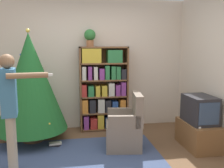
# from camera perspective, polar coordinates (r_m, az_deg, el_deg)

# --- Properties ---
(ground_plane) EXTENTS (14.00, 14.00, 0.00)m
(ground_plane) POSITION_cam_1_polar(r_m,az_deg,el_deg) (3.66, -2.51, -18.59)
(ground_plane) COLOR brown
(wall_back) EXTENTS (8.00, 0.10, 2.60)m
(wall_back) POSITION_cam_1_polar(r_m,az_deg,el_deg) (5.13, -5.19, 4.45)
(wall_back) COLOR beige
(wall_back) RESTS_ON ground_plane
(area_rug) EXTENTS (2.66, 1.64, 0.01)m
(area_rug) POSITION_cam_1_polar(r_m,az_deg,el_deg) (3.94, -8.56, -16.56)
(area_rug) COLOR #3D4C70
(area_rug) RESTS_ON ground_plane
(bookshelf) EXTENTS (0.95, 0.32, 1.67)m
(bookshelf) POSITION_cam_1_polar(r_m,az_deg,el_deg) (4.97, -2.03, -0.91)
(bookshelf) COLOR brown
(bookshelf) RESTS_ON ground_plane
(tv_stand) EXTENTS (0.47, 0.79, 0.43)m
(tv_stand) POSITION_cam_1_polar(r_m,az_deg,el_deg) (4.48, 19.08, -10.90)
(tv_stand) COLOR brown
(tv_stand) RESTS_ON ground_plane
(television) EXTENTS (0.41, 0.58, 0.45)m
(television) POSITION_cam_1_polar(r_m,az_deg,el_deg) (4.35, 19.39, -5.47)
(television) COLOR #28282D
(television) RESTS_ON tv_stand
(game_remote) EXTENTS (0.04, 0.12, 0.02)m
(game_remote) POSITION_cam_1_polar(r_m,az_deg,el_deg) (4.14, 19.06, -9.19)
(game_remote) COLOR white
(game_remote) RESTS_ON tv_stand
(christmas_tree) EXTENTS (1.23, 1.23, 1.97)m
(christmas_tree) POSITION_cam_1_polar(r_m,az_deg,el_deg) (4.53, -18.16, 0.37)
(christmas_tree) COLOR #4C3323
(christmas_tree) RESTS_ON ground_plane
(armchair) EXTENTS (0.64, 0.63, 0.92)m
(armchair) POSITION_cam_1_polar(r_m,az_deg,el_deg) (4.17, 3.16, -10.27)
(armchair) COLOR #7A6B5B
(armchair) RESTS_ON ground_plane
(standing_person) EXTENTS (0.67, 0.47, 1.58)m
(standing_person) POSITION_cam_1_polar(r_m,az_deg,el_deg) (3.45, -22.21, -4.42)
(standing_person) COLOR #9E937F
(standing_person) RESTS_ON ground_plane
(potted_plant) EXTENTS (0.22, 0.22, 0.33)m
(potted_plant) POSITION_cam_1_polar(r_m,az_deg,el_deg) (4.89, -5.13, 10.76)
(potted_plant) COLOR #935B38
(potted_plant) RESTS_ON bookshelf
(book_pile_near_tree) EXTENTS (0.22, 0.14, 0.06)m
(book_pile_near_tree) POSITION_cam_1_polar(r_m,az_deg,el_deg) (4.45, -12.88, -13.25)
(book_pile_near_tree) COLOR #232328
(book_pile_near_tree) RESTS_ON ground_plane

